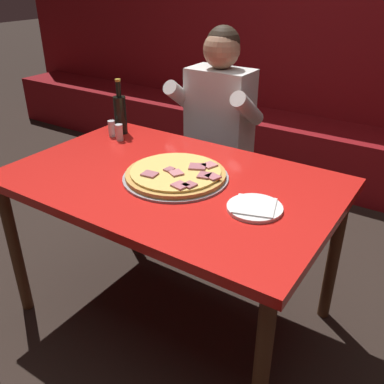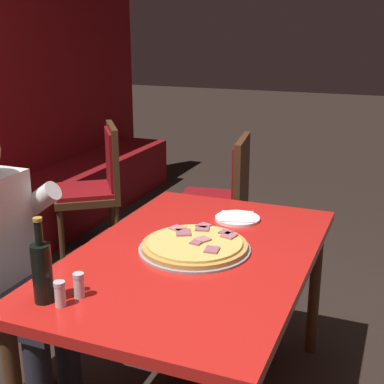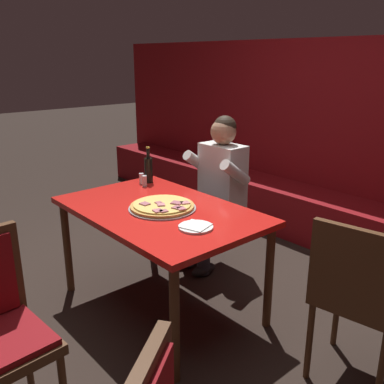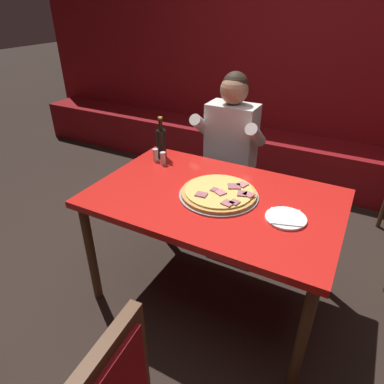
% 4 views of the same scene
% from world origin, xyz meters
% --- Properties ---
extents(ground_plane, '(24.00, 24.00, 0.00)m').
position_xyz_m(ground_plane, '(0.00, 0.00, 0.00)').
color(ground_plane, black).
extents(booth_wall_panel, '(6.80, 0.16, 1.90)m').
position_xyz_m(booth_wall_panel, '(0.00, 2.18, 0.95)').
color(booth_wall_panel, maroon).
rests_on(booth_wall_panel, ground_plane).
extents(booth_bench, '(6.46, 0.48, 0.46)m').
position_xyz_m(booth_bench, '(0.00, 1.86, 0.23)').
color(booth_bench, maroon).
rests_on(booth_bench, ground_plane).
extents(main_dining_table, '(1.41, 0.91, 0.75)m').
position_xyz_m(main_dining_table, '(0.00, 0.00, 0.68)').
color(main_dining_table, '#4C2D19').
rests_on(main_dining_table, ground_plane).
extents(pizza, '(0.45, 0.45, 0.05)m').
position_xyz_m(pizza, '(0.02, 0.01, 0.77)').
color(pizza, '#9E9EA3').
rests_on(pizza, main_dining_table).
extents(plate_white_paper, '(0.21, 0.21, 0.02)m').
position_xyz_m(plate_white_paper, '(0.42, -0.05, 0.76)').
color(plate_white_paper, white).
rests_on(plate_white_paper, main_dining_table).
extents(beer_bottle, '(0.07, 0.07, 0.29)m').
position_xyz_m(beer_bottle, '(-0.55, 0.31, 0.86)').
color(beer_bottle, black).
rests_on(beer_bottle, main_dining_table).
extents(shaker_oregano, '(0.04, 0.04, 0.09)m').
position_xyz_m(shaker_oregano, '(-0.56, 0.24, 0.79)').
color(shaker_oregano, silver).
rests_on(shaker_oregano, main_dining_table).
extents(shaker_red_pepper_flakes, '(0.04, 0.04, 0.09)m').
position_xyz_m(shaker_red_pepper_flakes, '(-0.48, 0.22, 0.79)').
color(shaker_red_pepper_flakes, silver).
rests_on(shaker_red_pepper_flakes, main_dining_table).
extents(diner_seated_blue_shirt, '(0.53, 0.53, 1.27)m').
position_xyz_m(diner_seated_blue_shirt, '(-0.25, 0.76, 0.71)').
color(diner_seated_blue_shirt, black).
rests_on(diner_seated_blue_shirt, ground_plane).
extents(dining_chair_far_left, '(0.50, 0.50, 0.96)m').
position_xyz_m(dining_chair_far_left, '(1.28, 0.32, 0.58)').
color(dining_chair_far_left, '#4C2D19').
rests_on(dining_chair_far_left, ground_plane).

